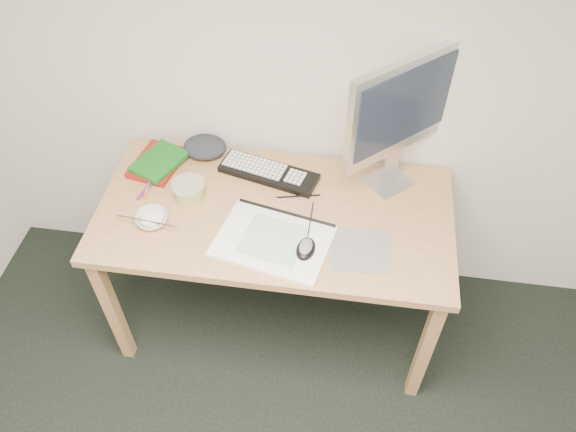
{
  "coord_description": "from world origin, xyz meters",
  "views": [
    {
      "loc": [
        -0.07,
        -0.04,
        2.38
      ],
      "look_at": [
        -0.27,
        1.34,
        0.83
      ],
      "focal_mm": 35.0,
      "sensor_mm": 36.0,
      "label": 1
    }
  ],
  "objects_px": {
    "desk": "(275,226)",
    "rice_bowl": "(152,219)",
    "sketchpad": "(273,241)",
    "monitor": "(401,111)",
    "keyboard": "(269,173)"
  },
  "relations": [
    {
      "from": "desk",
      "to": "sketchpad",
      "type": "height_order",
      "value": "sketchpad"
    },
    {
      "from": "sketchpad",
      "to": "rice_bowl",
      "type": "distance_m",
      "value": 0.48
    },
    {
      "from": "sketchpad",
      "to": "keyboard",
      "type": "bearing_deg",
      "value": 114.45
    },
    {
      "from": "desk",
      "to": "keyboard",
      "type": "bearing_deg",
      "value": 105.51
    },
    {
      "from": "keyboard",
      "to": "monitor",
      "type": "bearing_deg",
      "value": 18.04
    },
    {
      "from": "desk",
      "to": "sketchpad",
      "type": "bearing_deg",
      "value": -82.31
    },
    {
      "from": "desk",
      "to": "rice_bowl",
      "type": "height_order",
      "value": "rice_bowl"
    },
    {
      "from": "monitor",
      "to": "rice_bowl",
      "type": "relative_size",
      "value": 4.65
    },
    {
      "from": "sketchpad",
      "to": "keyboard",
      "type": "xyz_separation_m",
      "value": [
        -0.08,
        0.36,
        0.01
      ]
    },
    {
      "from": "sketchpad",
      "to": "monitor",
      "type": "height_order",
      "value": "monitor"
    },
    {
      "from": "rice_bowl",
      "to": "monitor",
      "type": "bearing_deg",
      "value": 21.74
    },
    {
      "from": "monitor",
      "to": "keyboard",
      "type": "bearing_deg",
      "value": 140.43
    },
    {
      "from": "desk",
      "to": "monitor",
      "type": "distance_m",
      "value": 0.67
    },
    {
      "from": "monitor",
      "to": "rice_bowl",
      "type": "bearing_deg",
      "value": 158.72
    },
    {
      "from": "desk",
      "to": "rice_bowl",
      "type": "xyz_separation_m",
      "value": [
        -0.46,
        -0.12,
        0.1
      ]
    }
  ]
}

